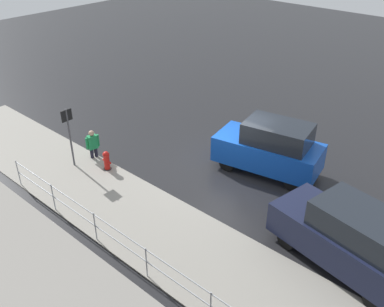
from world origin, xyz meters
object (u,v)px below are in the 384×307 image
object	(u,v)px
parked_sedan	(351,238)
sign_post	(69,129)
moving_hatchback	(270,148)
pedestrian	(93,143)
fire_hydrant	(107,161)

from	to	relation	value
parked_sedan	sign_post	world-z (taller)	sign_post
sign_post	parked_sedan	bearing A→B (deg)	-169.33
moving_hatchback	parked_sedan	distance (m)	5.12
parked_sedan	sign_post	bearing A→B (deg)	10.67
pedestrian	sign_post	world-z (taller)	sign_post
pedestrian	moving_hatchback	bearing A→B (deg)	-146.72
fire_hydrant	sign_post	bearing A→B (deg)	28.79
moving_hatchback	fire_hydrant	bearing A→B (deg)	40.73
sign_post	fire_hydrant	bearing A→B (deg)	-151.21
moving_hatchback	fire_hydrant	size ratio (longest dim) A/B	5.17
fire_hydrant	pedestrian	distance (m)	1.16
sign_post	moving_hatchback	bearing A→B (deg)	-141.46
pedestrian	sign_post	distance (m)	1.26
moving_hatchback	sign_post	xyz separation A→B (m)	(5.84, 4.65, 0.55)
moving_hatchback	pedestrian	size ratio (longest dim) A/B	3.40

